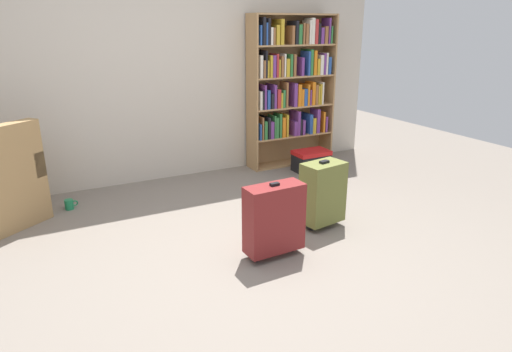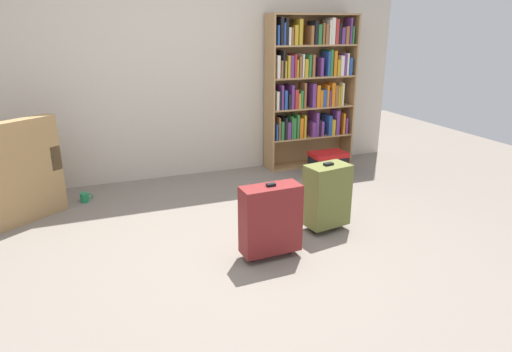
{
  "view_description": "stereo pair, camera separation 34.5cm",
  "coord_description": "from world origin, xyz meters",
  "px_view_note": "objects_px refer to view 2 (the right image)",
  "views": [
    {
      "loc": [
        -1.33,
        -2.67,
        1.66
      ],
      "look_at": [
        0.17,
        0.24,
        0.55
      ],
      "focal_mm": 31.6,
      "sensor_mm": 36.0,
      "label": 1
    },
    {
      "loc": [
        -1.01,
        -2.81,
        1.66
      ],
      "look_at": [
        0.17,
        0.24,
        0.55
      ],
      "focal_mm": 31.6,
      "sensor_mm": 36.0,
      "label": 2
    }
  ],
  "objects_px": {
    "storage_box": "(328,162)",
    "suitcase_olive": "(327,195)",
    "bookshelf": "(309,86)",
    "suitcase_dark_red": "(271,219)",
    "armchair": "(8,182)",
    "mug": "(85,197)"
  },
  "relations": [
    {
      "from": "mug",
      "to": "storage_box",
      "type": "xyz_separation_m",
      "value": [
        2.68,
        -0.06,
        0.08
      ]
    },
    {
      "from": "armchair",
      "to": "suitcase_olive",
      "type": "xyz_separation_m",
      "value": [
        2.51,
        -1.31,
        -0.01
      ]
    },
    {
      "from": "mug",
      "to": "suitcase_dark_red",
      "type": "bearing_deg",
      "value": -52.68
    },
    {
      "from": "storage_box",
      "to": "suitcase_olive",
      "type": "bearing_deg",
      "value": -120.57
    },
    {
      "from": "suitcase_olive",
      "to": "armchair",
      "type": "bearing_deg",
      "value": 152.33
    },
    {
      "from": "storage_box",
      "to": "mug",
      "type": "bearing_deg",
      "value": 178.65
    },
    {
      "from": "armchair",
      "to": "suitcase_dark_red",
      "type": "relative_size",
      "value": 1.68
    },
    {
      "from": "mug",
      "to": "suitcase_olive",
      "type": "distance_m",
      "value": 2.36
    },
    {
      "from": "mug",
      "to": "suitcase_dark_red",
      "type": "xyz_separation_m",
      "value": [
        1.27,
        -1.66,
        0.26
      ]
    },
    {
      "from": "armchair",
      "to": "storage_box",
      "type": "xyz_separation_m",
      "value": [
        3.29,
        0.02,
        -0.18
      ]
    },
    {
      "from": "storage_box",
      "to": "suitcase_olive",
      "type": "height_order",
      "value": "suitcase_olive"
    },
    {
      "from": "armchair",
      "to": "mug",
      "type": "relative_size",
      "value": 8.15
    },
    {
      "from": "bookshelf",
      "to": "suitcase_dark_red",
      "type": "distance_m",
      "value": 2.49
    },
    {
      "from": "bookshelf",
      "to": "suitcase_olive",
      "type": "bearing_deg",
      "value": -112.43
    },
    {
      "from": "armchair",
      "to": "storage_box",
      "type": "relative_size",
      "value": 2.37
    },
    {
      "from": "bookshelf",
      "to": "mug",
      "type": "relative_size",
      "value": 14.76
    },
    {
      "from": "mug",
      "to": "suitcase_olive",
      "type": "relative_size",
      "value": 0.2
    },
    {
      "from": "storage_box",
      "to": "armchair",
      "type": "bearing_deg",
      "value": -179.68
    },
    {
      "from": "mug",
      "to": "suitcase_olive",
      "type": "height_order",
      "value": "suitcase_olive"
    },
    {
      "from": "suitcase_dark_red",
      "to": "suitcase_olive",
      "type": "distance_m",
      "value": 0.68
    },
    {
      "from": "suitcase_dark_red",
      "to": "suitcase_olive",
      "type": "height_order",
      "value": "suitcase_olive"
    },
    {
      "from": "armchair",
      "to": "suitcase_dark_red",
      "type": "bearing_deg",
      "value": -40.03
    }
  ]
}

